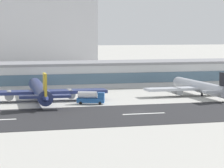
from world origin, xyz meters
TOP-DOWN VIEW (x-y plane):
  - ground_plane at (0.00, 0.00)m, footprint 1400.00×1400.00m
  - runway_strip at (0.00, -4.77)m, footprint 800.00×35.38m
  - runway_centreline_dash_4 at (0.09, -4.77)m, footprint 12.00×1.20m
  - terminal_building at (4.40, 71.72)m, footprint 171.19×23.57m
  - airliner_gold_tail_gate_0 at (-23.65, 28.33)m, footprint 43.51×50.25m
  - airliner_black_tail_gate_1 at (32.57, 28.85)m, footprint 40.05×44.54m
  - service_fuel_truck_0 at (-9.31, 18.53)m, footprint 8.88×5.31m

SIDE VIEW (x-z plane):
  - ground_plane at x=0.00m, z-range 0.00..0.00m
  - runway_strip at x=0.00m, z-range 0.00..0.08m
  - runway_centreline_dash_4 at x=0.09m, z-range 0.08..0.09m
  - service_fuel_truck_0 at x=-9.31m, z-range 0.05..4.00m
  - airliner_black_tail_gate_1 at x=32.57m, z-range -1.69..7.61m
  - airliner_gold_tail_gate_0 at x=-23.65m, z-range -1.90..8.58m
  - terminal_building at x=4.40m, z-range 0.00..10.01m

